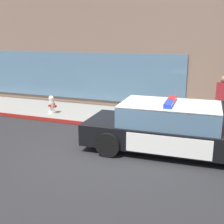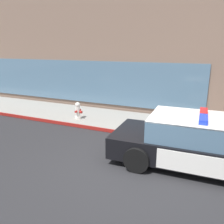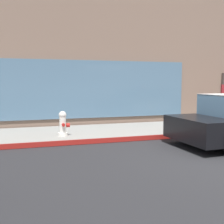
% 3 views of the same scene
% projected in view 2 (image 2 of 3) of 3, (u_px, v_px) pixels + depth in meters
% --- Properties ---
extents(ground, '(48.00, 48.00, 0.00)m').
position_uv_depth(ground, '(127.00, 166.00, 6.26)').
color(ground, '#262628').
extents(sidewalk, '(48.00, 2.64, 0.15)m').
position_uv_depth(sidewalk, '(157.00, 125.00, 9.29)').
color(sidewalk, gray).
rests_on(sidewalk, ground).
extents(curb_red_paint, '(28.80, 0.04, 0.14)m').
position_uv_depth(curb_red_paint, '(148.00, 137.00, 8.12)').
color(curb_red_paint, maroon).
rests_on(curb_red_paint, ground).
extents(storefront_building, '(20.50, 10.98, 9.91)m').
position_uv_depth(storefront_building, '(156.00, 18.00, 14.71)').
color(storefront_building, '#7A6051').
rests_on(storefront_building, ground).
extents(police_cruiser, '(5.21, 2.26, 1.49)m').
position_uv_depth(police_cruiser, '(206.00, 143.00, 6.06)').
color(police_cruiser, black).
rests_on(police_cruiser, ground).
extents(fire_hydrant, '(0.34, 0.39, 0.73)m').
position_uv_depth(fire_hydrant, '(78.00, 111.00, 9.86)').
color(fire_hydrant, silver).
rests_on(fire_hydrant, sidewalk).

